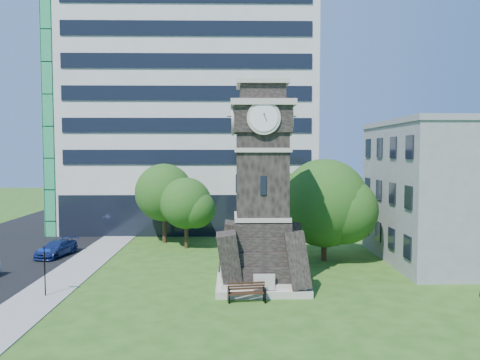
{
  "coord_description": "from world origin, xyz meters",
  "views": [
    {
      "loc": [
        1.23,
        -25.9,
        8.11
      ],
      "look_at": [
        1.8,
        8.2,
        6.04
      ],
      "focal_mm": 35.0,
      "sensor_mm": 36.0,
      "label": 1
    }
  ],
  "objects_px": {
    "car_street_north": "(56,249)",
    "street_sign": "(45,266)",
    "clock_tower": "(262,199)",
    "park_bench": "(246,292)"
  },
  "relations": [
    {
      "from": "car_street_north",
      "to": "street_sign",
      "type": "xyz_separation_m",
      "value": [
        3.18,
        -10.17,
        1.15
      ]
    },
    {
      "from": "clock_tower",
      "to": "street_sign",
      "type": "bearing_deg",
      "value": -170.74
    },
    {
      "from": "car_street_north",
      "to": "street_sign",
      "type": "height_order",
      "value": "street_sign"
    },
    {
      "from": "car_street_north",
      "to": "park_bench",
      "type": "relative_size",
      "value": 2.04
    },
    {
      "from": "clock_tower",
      "to": "park_bench",
      "type": "distance_m",
      "value": 5.74
    },
    {
      "from": "clock_tower",
      "to": "park_bench",
      "type": "height_order",
      "value": "clock_tower"
    },
    {
      "from": "clock_tower",
      "to": "car_street_north",
      "type": "bearing_deg",
      "value": 152.06
    },
    {
      "from": "clock_tower",
      "to": "street_sign",
      "type": "height_order",
      "value": "clock_tower"
    },
    {
      "from": "street_sign",
      "to": "clock_tower",
      "type": "bearing_deg",
      "value": 13.3
    },
    {
      "from": "park_bench",
      "to": "clock_tower",
      "type": "bearing_deg",
      "value": 63.95
    }
  ]
}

